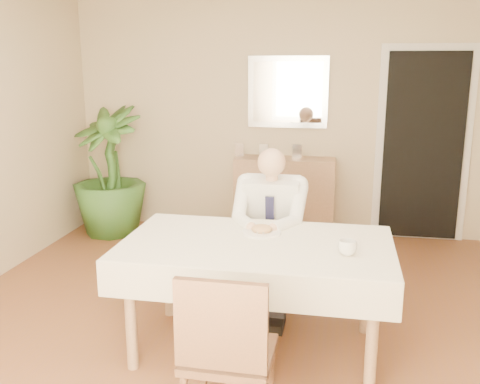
% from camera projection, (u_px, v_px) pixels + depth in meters
% --- Properties ---
extents(room, '(5.00, 5.02, 2.60)m').
position_uv_depth(room, '(230.00, 152.00, 3.45)').
color(room, brown).
rests_on(room, ground).
extents(doorway, '(0.96, 0.07, 2.10)m').
position_uv_depth(doorway, '(423.00, 147.00, 5.59)').
color(doorway, silver).
rests_on(doorway, ground).
extents(mirror, '(0.86, 0.04, 0.76)m').
position_uv_depth(mirror, '(288.00, 92.00, 5.72)').
color(mirror, silver).
rests_on(mirror, room).
extents(dining_table, '(1.72, 1.02, 0.75)m').
position_uv_depth(dining_table, '(257.00, 254.00, 3.42)').
color(dining_table, '#9E7753').
rests_on(dining_table, ground).
extents(chair_far, '(0.46, 0.46, 0.90)m').
position_uv_depth(chair_far, '(274.00, 236.00, 4.30)').
color(chair_far, '#432615').
rests_on(chair_far, ground).
extents(chair_near, '(0.44, 0.44, 0.92)m').
position_uv_depth(chair_near, '(226.00, 349.00, 2.57)').
color(chair_near, '#432615').
rests_on(chair_near, ground).
extents(seated_man, '(0.48, 0.72, 1.24)m').
position_uv_depth(seated_man, '(269.00, 224.00, 3.98)').
color(seated_man, white).
rests_on(seated_man, ground).
extents(plate, '(0.26, 0.26, 0.02)m').
position_uv_depth(plate, '(262.00, 232.00, 3.56)').
color(plate, white).
rests_on(plate, dining_table).
extents(food, '(0.14, 0.14, 0.06)m').
position_uv_depth(food, '(262.00, 229.00, 3.56)').
color(food, '#9C7246').
rests_on(food, dining_table).
extents(knife, '(0.01, 0.13, 0.01)m').
position_uv_depth(knife, '(266.00, 233.00, 3.50)').
color(knife, silver).
rests_on(knife, dining_table).
extents(fork, '(0.01, 0.13, 0.01)m').
position_uv_depth(fork, '(254.00, 232.00, 3.51)').
color(fork, silver).
rests_on(fork, dining_table).
extents(coffee_mug, '(0.15, 0.15, 0.09)m').
position_uv_depth(coffee_mug, '(347.00, 248.00, 3.16)').
color(coffee_mug, white).
rests_on(coffee_mug, dining_table).
extents(sideboard, '(1.08, 0.39, 0.86)m').
position_uv_depth(sideboard, '(284.00, 197.00, 5.85)').
color(sideboard, '#9E7753').
rests_on(sideboard, ground).
extents(photo_frame_left, '(0.10, 0.02, 0.14)m').
position_uv_depth(photo_frame_left, '(239.00, 150.00, 5.86)').
color(photo_frame_left, silver).
rests_on(photo_frame_left, sideboard).
extents(photo_frame_center, '(0.10, 0.02, 0.14)m').
position_uv_depth(photo_frame_center, '(264.00, 150.00, 5.82)').
color(photo_frame_center, silver).
rests_on(photo_frame_center, sideboard).
extents(photo_frame_right, '(0.10, 0.02, 0.14)m').
position_uv_depth(photo_frame_right, '(297.00, 151.00, 5.77)').
color(photo_frame_right, silver).
rests_on(photo_frame_right, sideboard).
extents(potted_palm, '(1.02, 1.02, 1.41)m').
position_uv_depth(potted_palm, '(109.00, 171.00, 5.83)').
color(potted_palm, '#294D1A').
rests_on(potted_palm, ground).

